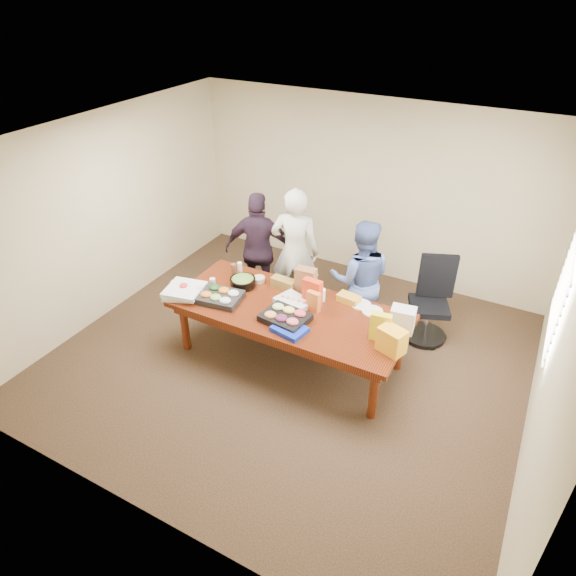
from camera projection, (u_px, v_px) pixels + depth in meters
The scene contains 39 objects.
floor at pixel (289, 358), 6.39m from camera, with size 5.50×5.00×0.02m, color #47301E.
ceiling at pixel (290, 143), 4.93m from camera, with size 5.50×5.00×0.02m, color white.
wall_back at pixel (369, 191), 7.52m from camera, with size 5.50×0.04×2.70m, color beige.
wall_front at pixel (133, 410), 3.80m from camera, with size 5.50×0.04×2.70m, color beige.
wall_left at pixel (108, 216), 6.75m from camera, with size 0.04×5.00×2.70m, color beige.
wall_right at pixel (559, 336), 4.56m from camera, with size 0.04×5.00×2.70m, color beige.
window_panel at pixel (565, 289), 4.94m from camera, with size 0.03×1.40×1.10m, color white.
window_blinds at pixel (560, 288), 4.96m from camera, with size 0.04×1.36×1.00m, color beige.
conference_table at pixel (290, 334), 6.18m from camera, with size 2.80×1.20×0.75m, color #4C1C0F.
office_chair at pixel (430, 303), 6.43m from camera, with size 0.56×0.56×1.10m, color black.
person_center at pixel (295, 252), 6.83m from camera, with size 0.66×0.43×1.82m, color beige.
person_right at pixel (360, 280), 6.41m from camera, with size 0.79×0.61×1.62m, color #485D98.
person_left at pixel (260, 250), 7.03m from camera, with size 0.98×0.41×1.67m, color #2A1A28.
veggie_tray at pixel (220, 297), 6.11m from camera, with size 0.50×0.39×0.08m, color black.
fruit_tray at pixel (285, 318), 5.75m from camera, with size 0.51×0.40×0.08m, color black.
sheet_cake at pixel (293, 302), 6.03m from camera, with size 0.40×0.30×0.07m, color silver.
salad_bowl at pixel (243, 282), 6.38m from camera, with size 0.32×0.32×0.10m, color black.
chip_bag_blue at pixel (289, 329), 5.59m from camera, with size 0.36×0.27×0.05m, color #0F28B0.
chip_bag_red at pixel (312, 292), 5.96m from camera, with size 0.23×0.09×0.34m, color red.
chip_bag_yellow at pixel (380, 327), 5.40m from camera, with size 0.22×0.09×0.33m, color yellow.
chip_bag_orange at pixel (314, 301), 5.88m from camera, with size 0.16×0.07×0.25m, color orange.
mayo_jar at pixel (321, 295), 6.08m from camera, with size 0.10×0.10×0.16m, color white.
mustard_bottle at pixel (316, 294), 6.07m from camera, with size 0.06×0.06×0.18m, color #D6C700.
dressing_bottle at pixel (234, 271), 6.52m from camera, with size 0.06×0.06×0.20m, color brown.
ranch_bottle at pixel (240, 269), 6.58m from camera, with size 0.06×0.06×0.18m, color white.
banana_bunch at pixel (349, 299), 6.07m from camera, with size 0.27×0.16×0.09m, color gold.
bread_loaf at pixel (284, 283), 6.33m from camera, with size 0.32×0.14×0.13m, color olive.
kraft_bag at pixel (306, 280), 6.20m from camera, with size 0.25×0.14×0.33m, color brown.
red_cup at pixel (184, 289), 6.22m from camera, with size 0.09×0.09×0.12m, color red.
clear_cup_a at pixel (200, 291), 6.20m from camera, with size 0.08×0.08×0.11m, color silver.
clear_cup_b at pixel (213, 282), 6.38m from camera, with size 0.07×0.07×0.10m, color silver.
pizza_box_lower at pixel (184, 292), 6.24m from camera, with size 0.43×0.43×0.05m, color silver.
pizza_box_upper at pixel (184, 289), 6.19m from camera, with size 0.43×0.43×0.05m, color white.
plate_a at pixel (361, 304), 6.04m from camera, with size 0.24×0.24×0.01m, color white.
plate_b at pixel (372, 311), 5.92m from camera, with size 0.25×0.25×0.02m, color white.
dip_bowl_a at pixel (311, 291), 6.25m from camera, with size 0.16×0.16×0.07m, color beige.
dip_bowl_b at pixel (259, 279), 6.48m from camera, with size 0.15×0.15×0.06m, color #CCB494.
grocery_bag_white at pixel (402, 319), 5.55m from camera, with size 0.26×0.19×0.28m, color silver.
grocery_bag_yellow at pixel (392, 340), 5.24m from camera, with size 0.28×0.19×0.28m, color #FFAC1C.
Camera 1 is at (2.30, -4.34, 4.16)m, focal length 31.64 mm.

